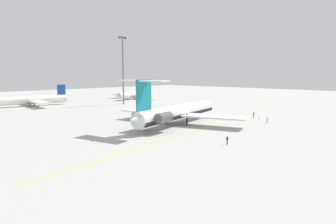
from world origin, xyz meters
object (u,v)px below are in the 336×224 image
Objects in this scene: airliner_mid_left at (32,100)px; safety_cone_nose at (259,118)px; ground_crew_near_nose at (267,119)px; ground_crew_portside at (227,139)px; main_jetliner at (177,112)px; airliner_mid_right at (133,94)px; ground_crew_near_tail at (254,114)px; light_mast at (123,68)px.

airliner_mid_left is 91.65m from safety_cone_nose.
ground_crew_near_nose reaches higher than ground_crew_portside.
main_jetliner is 1.53× the size of airliner_mid_right.
main_jetliner is 76.11× the size of safety_cone_nose.
airliner_mid_right is 107.88m from ground_crew_portside.
airliner_mid_left reaches higher than ground_crew_near_tail.
airliner_mid_right is (44.26, 70.20, -0.91)m from main_jetliner.
ground_crew_portside is at bearing 44.47° from airliner_mid_right.
main_jetliner is 82.99m from airliner_mid_right.
ground_crew_near_tail is (33.17, -83.34, -1.43)m from airliner_mid_left.
safety_cone_nose is (-1.86, -2.77, -0.84)m from ground_crew_near_tail.
main_jetliner is 25.18m from ground_crew_near_nose.
safety_cone_nose is at bearing -100.81° from ground_crew_near_tail.
main_jetliner is 59.63m from light_mast.
airliner_mid_left is 89.71m from ground_crew_near_tail.
ground_crew_near_nose is at bearing 113.60° from airliner_mid_left.
ground_crew_near_tail is (-18.12, -78.93, -1.33)m from airliner_mid_right.
airliner_mid_right reaches higher than safety_cone_nose.
airliner_mid_left is 1.05× the size of airliner_mid_right.
main_jetliner is 27.64m from ground_crew_near_tail.
airliner_mid_left is (-7.03, 74.61, -0.81)m from main_jetliner.
ground_crew_near_nose is 3.14× the size of safety_cone_nose.
ground_crew_near_tail is at bearing -88.14° from light_mast.
main_jetliner is at bearing 103.27° from airliner_mid_left.
airliner_mid_right is 0.94× the size of light_mast.
light_mast is (24.13, 53.08, 12.50)m from main_jetliner.
ground_crew_portside is at bearing -127.32° from main_jetliner.
safety_cone_nose is at bearing -37.60° from main_jetliner.
ground_crew_portside reaches higher than safety_cone_nose.
safety_cone_nose is 66.42m from light_mast.
light_mast is (-2.01, 61.81, 14.74)m from ground_crew_near_tail.
airliner_mid_right is 16.12× the size of ground_crew_portside.
ground_crew_portside is (-36.74, -13.95, -0.03)m from ground_crew_near_tail.
airliner_mid_right reaches higher than ground_crew_near_tail.
ground_crew_near_tail reaches higher than ground_crew_near_nose.
airliner_mid_left reaches higher than ground_crew_portside.
ground_crew_near_tail is (26.13, -8.73, -2.24)m from main_jetliner.
safety_cone_nose is (34.87, 11.19, -0.80)m from ground_crew_portside.
airliner_mid_left is at bearing -19.88° from airliner_mid_right.
airliner_mid_right is at bearing -61.42° from ground_crew_near_nose.
light_mast is (31.16, -21.53, 13.31)m from airliner_mid_left.
light_mast reaches higher than airliner_mid_right.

